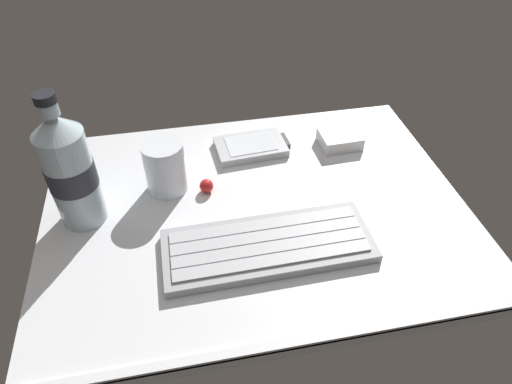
{
  "coord_description": "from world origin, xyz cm",
  "views": [
    {
      "loc": [
        -9.71,
        -49.7,
        48.43
      ],
      "look_at": [
        0.0,
        0.0,
        3.0
      ],
      "focal_mm": 32.02,
      "sensor_mm": 36.0,
      "label": 1
    }
  ],
  "objects_px": {
    "handheld_device": "(251,147)",
    "keyboard": "(270,245)",
    "juice_cup": "(165,169)",
    "water_bottle": "(70,170)",
    "charger_block": "(340,139)",
    "trackball_mouse": "(206,186)"
  },
  "relations": [
    {
      "from": "charger_block",
      "to": "trackball_mouse",
      "type": "distance_m",
      "value": 0.26
    },
    {
      "from": "water_bottle",
      "to": "charger_block",
      "type": "distance_m",
      "value": 0.45
    },
    {
      "from": "handheld_device",
      "to": "water_bottle",
      "type": "xyz_separation_m",
      "value": [
        -0.27,
        -0.12,
        0.08
      ]
    },
    {
      "from": "water_bottle",
      "to": "trackball_mouse",
      "type": "xyz_separation_m",
      "value": [
        0.18,
        0.02,
        -0.08
      ]
    },
    {
      "from": "keyboard",
      "to": "handheld_device",
      "type": "height_order",
      "value": "keyboard"
    },
    {
      "from": "keyboard",
      "to": "juice_cup",
      "type": "relative_size",
      "value": 3.43
    },
    {
      "from": "keyboard",
      "to": "charger_block",
      "type": "xyz_separation_m",
      "value": [
        0.18,
        0.22,
        0.0
      ]
    },
    {
      "from": "handheld_device",
      "to": "keyboard",
      "type": "bearing_deg",
      "value": -94.32
    },
    {
      "from": "handheld_device",
      "to": "juice_cup",
      "type": "bearing_deg",
      "value": -153.66
    },
    {
      "from": "keyboard",
      "to": "trackball_mouse",
      "type": "bearing_deg",
      "value": 117.68
    },
    {
      "from": "keyboard",
      "to": "trackball_mouse",
      "type": "distance_m",
      "value": 0.16
    },
    {
      "from": "keyboard",
      "to": "charger_block",
      "type": "bearing_deg",
      "value": 51.09
    },
    {
      "from": "charger_block",
      "to": "juice_cup",
      "type": "bearing_deg",
      "value": -169.15
    },
    {
      "from": "water_bottle",
      "to": "trackball_mouse",
      "type": "height_order",
      "value": "water_bottle"
    },
    {
      "from": "water_bottle",
      "to": "juice_cup",
      "type": "bearing_deg",
      "value": 18.94
    },
    {
      "from": "keyboard",
      "to": "juice_cup",
      "type": "bearing_deg",
      "value": 129.82
    },
    {
      "from": "trackball_mouse",
      "to": "juice_cup",
      "type": "bearing_deg",
      "value": 161.18
    },
    {
      "from": "handheld_device",
      "to": "juice_cup",
      "type": "distance_m",
      "value": 0.17
    },
    {
      "from": "handheld_device",
      "to": "charger_block",
      "type": "relative_size",
      "value": 1.89
    },
    {
      "from": "handheld_device",
      "to": "trackball_mouse",
      "type": "distance_m",
      "value": 0.13
    },
    {
      "from": "handheld_device",
      "to": "water_bottle",
      "type": "height_order",
      "value": "water_bottle"
    },
    {
      "from": "juice_cup",
      "to": "water_bottle",
      "type": "distance_m",
      "value": 0.14
    }
  ]
}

